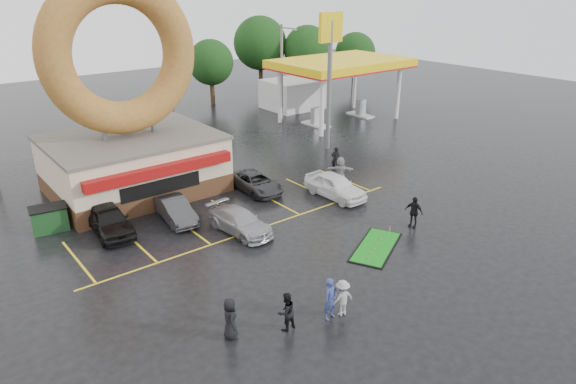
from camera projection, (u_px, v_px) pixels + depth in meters
ground at (297, 252)px, 25.99m from camera, size 120.00×120.00×0.00m
donut_shop at (129, 124)px, 31.98m from camera, size 10.20×8.70×13.50m
gas_station at (320, 78)px, 51.21m from camera, size 12.30×13.65×5.90m
shell_sign at (330, 56)px, 39.32m from camera, size 2.20×0.36×10.60m
streetlight_mid at (173, 87)px, 41.63m from camera, size 0.40×2.21×9.00m
streetlight_right at (282, 70)px, 49.22m from camera, size 0.40×2.21×9.00m
tree_far_a at (307, 50)px, 60.66m from camera, size 5.60×5.60×8.00m
tree_far_b at (355, 53)px, 62.89m from camera, size 4.90×4.90×7.00m
tree_far_c at (260, 43)px, 61.02m from camera, size 6.30×6.30×9.00m
tree_far_d at (211, 62)px, 55.49m from camera, size 4.90×4.90×7.00m
car_black at (109, 220)px, 27.73m from camera, size 2.14×4.63×1.54m
car_dgrey at (175, 210)px, 29.22m from camera, size 1.80×4.13×1.32m
car_silver at (240, 221)px, 27.89m from camera, size 2.15×4.45×1.25m
car_grey at (256, 182)px, 33.33m from camera, size 2.16×4.43×1.21m
car_white at (335, 186)px, 32.37m from camera, size 1.93×4.50×1.52m
person_blue at (331, 299)px, 20.61m from camera, size 0.73×0.54×1.83m
person_blackjkt at (286, 312)px, 19.99m from camera, size 0.80×0.63×1.62m
person_hoodie at (342, 298)px, 20.87m from camera, size 1.11×0.75×1.60m
person_bystander at (230, 318)px, 19.52m from camera, size 0.81×0.97×1.70m
person_cameraman at (414, 212)px, 28.39m from camera, size 0.66×1.12×1.80m
person_walker_near at (340, 171)px, 34.27m from camera, size 1.67×1.68×1.94m
person_walker_far at (336, 159)px, 36.82m from camera, size 0.78×0.76×1.81m
dumpster at (49, 219)px, 28.09m from camera, size 1.96×1.45×1.30m
putting_green at (376, 247)px, 26.46m from camera, size 4.46×3.44×0.52m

